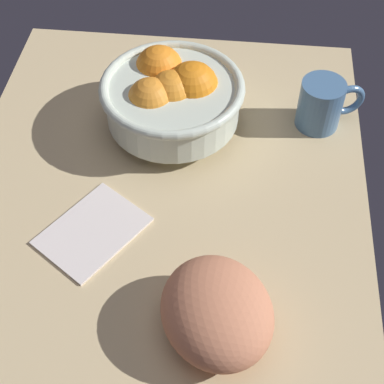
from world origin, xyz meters
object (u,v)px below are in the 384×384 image
(bread_loaf, at_px, (217,312))
(napkin_folded, at_px, (92,230))
(fruit_bowl, at_px, (172,95))
(mug, at_px, (323,104))

(bread_loaf, relative_size, napkin_folded, 1.08)
(bread_loaf, xyz_separation_m, napkin_folded, (-0.13, -0.19, -0.04))
(bread_loaf, bearing_deg, napkin_folded, -125.00)
(fruit_bowl, distance_m, napkin_folded, 0.26)
(bread_loaf, height_order, mug, bread_loaf)
(napkin_folded, bearing_deg, mug, 128.28)
(fruit_bowl, distance_m, bread_loaf, 0.38)
(fruit_bowl, height_order, mug, fruit_bowl)
(bread_loaf, distance_m, mug, 0.42)
(napkin_folded, xyz_separation_m, mug, (-0.26, 0.34, 0.04))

